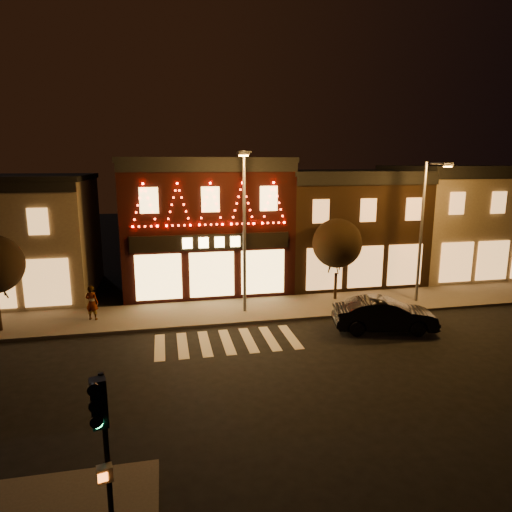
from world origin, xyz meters
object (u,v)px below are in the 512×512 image
object	(u,v)px
traffic_signal_near	(103,436)
dark_sedan	(384,315)
streetlamp_mid	(244,220)
pedestrian	(92,303)

from	to	relation	value
traffic_signal_near	dark_sedan	bearing A→B (deg)	31.27
traffic_signal_near	dark_sedan	distance (m)	16.10
traffic_signal_near	dark_sedan	world-z (taller)	traffic_signal_near
streetlamp_mid	dark_sedan	world-z (taller)	streetlamp_mid
streetlamp_mid	pedestrian	bearing A→B (deg)	165.51
streetlamp_mid	pedestrian	world-z (taller)	streetlamp_mid
pedestrian	traffic_signal_near	bearing A→B (deg)	119.47
traffic_signal_near	dark_sedan	xyz separation A→B (m)	(11.53, 11.01, -2.23)
traffic_signal_near	dark_sedan	size ratio (longest dim) A/B	0.84
traffic_signal_near	pedestrian	distance (m)	15.42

